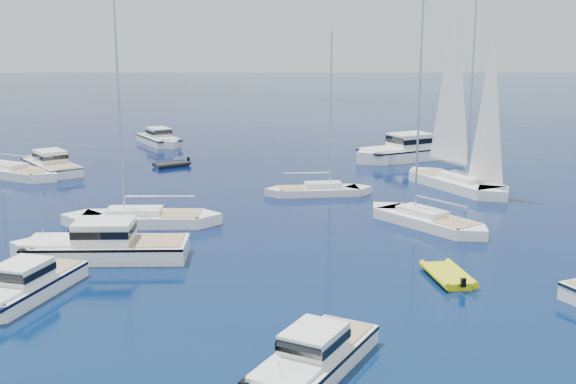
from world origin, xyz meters
TOP-DOWN VIEW (x-y plane):
  - motor_cruiser_near at (-0.48, 2.32)m, footprint 6.26×8.49m
  - motor_cruiser_left at (-14.20, 10.33)m, footprint 5.01×9.01m
  - motor_cruiser_centre at (-11.85, 16.67)m, footprint 10.83×3.42m
  - motor_cruiser_far_l at (-22.73, 42.76)m, footprint 8.24×9.77m
  - motor_cruiser_distant at (11.24, 48.86)m, footprint 13.15×9.33m
  - motor_cruiser_horizon at (-15.29, 59.04)m, footprint 6.96×9.38m
  - sailboat_mid_r at (8.12, 23.52)m, footprint 8.48×9.96m
  - sailboat_mid_l at (-10.91, 24.01)m, footprint 11.26×2.97m
  - sailboat_centre at (1.42, 32.89)m, footprint 9.12×3.12m
  - sailboat_sails_r at (12.90, 35.20)m, footprint 8.40×12.47m
  - sailboat_far_l at (-25.68, 40.61)m, footprint 11.95×8.48m
  - tender_yellow at (7.14, 12.88)m, footprint 2.76×4.36m
  - tender_grey_far at (-11.95, 45.19)m, footprint 4.04×3.58m

SIDE VIEW (x-z plane):
  - motor_cruiser_near at x=-0.48m, z-range -1.09..1.09m
  - motor_cruiser_left at x=-14.20m, z-range -1.13..1.13m
  - motor_cruiser_centre at x=-11.85m, z-range -1.42..1.42m
  - motor_cruiser_far_l at x=-22.73m, z-range -1.30..1.30m
  - motor_cruiser_distant at x=11.24m, z-range -1.68..1.68m
  - motor_cruiser_horizon at x=-15.29m, z-range -1.21..1.21m
  - sailboat_mid_r at x=8.12m, z-range -7.68..7.68m
  - sailboat_mid_l at x=-10.91m, z-range -8.27..8.27m
  - sailboat_centre at x=1.42m, z-range -6.57..6.57m
  - sailboat_sails_r at x=12.90m, z-range -9.07..9.07m
  - sailboat_far_l at x=-25.68m, z-range -8.78..8.78m
  - tender_yellow at x=7.14m, z-range -0.47..0.47m
  - tender_grey_far at x=-11.95m, z-range -0.47..0.47m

